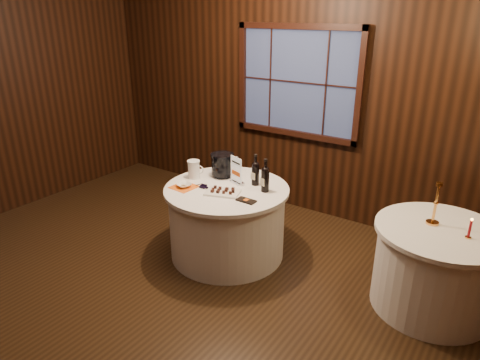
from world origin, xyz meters
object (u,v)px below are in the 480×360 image
Objects in this scene: port_bottle_left at (255,172)px; cracker_bowl at (184,185)px; port_bottle_right at (265,177)px; red_candle at (470,230)px; chocolate_box at (246,201)px; ice_bucket at (222,165)px; side_table at (435,268)px; brass_candlestick at (435,209)px; grape_bunch at (204,186)px; chocolate_plate at (223,192)px; sign_stand at (237,174)px; main_table at (227,221)px; glass_pitcher at (194,169)px.

cracker_bowl is at bearing -132.27° from port_bottle_left.
port_bottle_right is 1.94× the size of red_candle.
chocolate_box is at bearing -167.12° from red_candle.
port_bottle_right is 1.33× the size of ice_bucket.
side_table is 0.53m from brass_candlestick.
side_table is 7.43× the size of cracker_bowl.
chocolate_plate is at bearing 0.03° from grape_bunch.
cracker_bowl is (-0.38, -0.39, -0.08)m from sign_stand.
grape_bunch is 0.95× the size of red_candle.
port_bottle_left is (-1.80, -0.07, 0.53)m from side_table.
main_table is 3.31× the size of chocolate_plate.
main_table is 3.76× the size of port_bottle_right.
red_candle reaches higher than cracker_bowl.
red_candle is (2.38, 0.40, 0.05)m from grape_bunch.
brass_candlestick is at bearing 161.33° from red_candle.
ice_bucket is (-0.60, 0.09, -0.01)m from port_bottle_right.
ice_bucket is 0.71m from chocolate_box.
sign_stand reaches higher than grape_bunch.
chocolate_plate reaches higher than grape_bunch.
ice_bucket is at bearing 127.06° from chocolate_plate.
brass_candlestick is at bearing 11.88° from port_bottle_left.
glass_pitcher is at bearing -174.90° from red_candle.
side_table is 2.46m from cracker_bowl.
chocolate_box is 1.07× the size of red_candle.
port_bottle_left is 2.00m from red_candle.
main_table is at bearing -171.47° from side_table.
port_bottle_left is 1.77× the size of chocolate_box.
sign_stand reaches higher than side_table.
sign_stand is 0.88× the size of port_bottle_right.
sign_stand reaches higher than main_table.
brass_candlestick reaches higher than chocolate_plate.
chocolate_box is 1.89m from red_candle.
sign_stand is (-1.98, -0.14, 0.48)m from side_table.
port_bottle_right reaches higher than grape_bunch.
red_candle is (2.56, 0.49, 0.05)m from cracker_bowl.
chocolate_plate is at bearing -68.83° from main_table.
main_table is at bearing -45.54° from ice_bucket.
brass_candlestick is (1.85, 0.49, 0.12)m from chocolate_plate.
chocolate_plate is at bearing -124.28° from port_bottle_right.
chocolate_plate is 2.20× the size of red_candle.
port_bottle_right reaches higher than port_bottle_left.
port_bottle_right reaches higher than chocolate_box.
port_bottle_left is at bearing 166.23° from port_bottle_right.
port_bottle_right is at bearing 87.74° from chocolate_box.
sign_stand is at bearing 55.82° from grape_bunch.
chocolate_box is at bearing -164.22° from side_table.
glass_pitcher is 0.28m from cracker_bowl.
red_candle is (1.83, 0.11, -0.08)m from port_bottle_right.
grape_bunch is 0.44× the size of brass_candlestick.
main_table is 3.86× the size of port_bottle_left.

